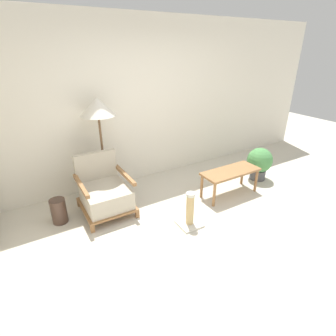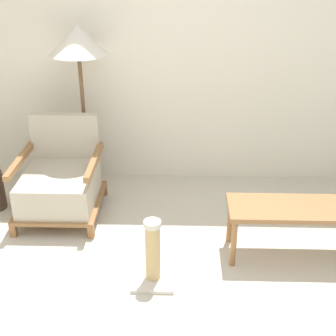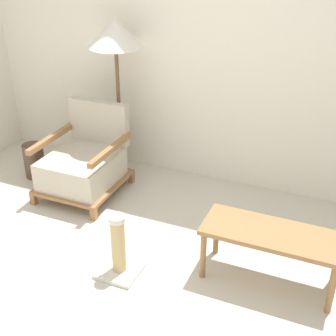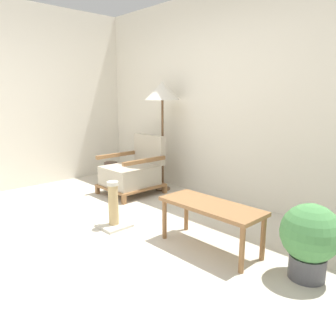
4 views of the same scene
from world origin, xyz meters
The scene contains 6 objects.
ground_plane centered at (0.00, 0.00, 0.00)m, with size 14.00×14.00×0.00m, color beige.
wall_back centered at (0.00, 2.11, 1.35)m, with size 8.00×0.06×2.70m.
armchair centered at (-1.00, 1.34, 0.31)m, with size 0.69×0.77×0.82m.
floor_lamp centered at (-0.84, 1.78, 1.40)m, with size 0.51×0.51×1.57m.
coffee_table centered at (0.89, 0.78, 0.37)m, with size 0.97×0.39×0.43m.
scratching_post centered at (-0.14, 0.42, 0.18)m, with size 0.30×0.30×0.50m.
Camera 2 is at (0.05, -2.24, 2.21)m, focal length 50.00 mm.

